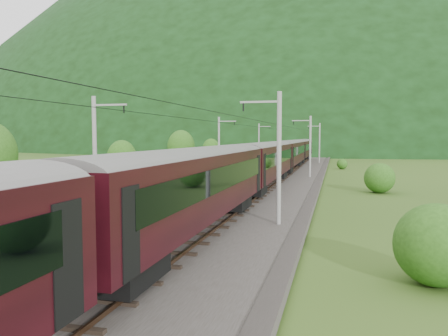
# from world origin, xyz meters

# --- Properties ---
(ground) EXTENTS (600.00, 600.00, 0.00)m
(ground) POSITION_xyz_m (0.00, 0.00, 0.00)
(ground) COLOR #2E4A17
(ground) RESTS_ON ground
(railbed) EXTENTS (14.00, 220.00, 0.30)m
(railbed) POSITION_xyz_m (0.00, 10.00, 0.15)
(railbed) COLOR #38332D
(railbed) RESTS_ON ground
(track_left) EXTENTS (2.40, 220.00, 0.27)m
(track_left) POSITION_xyz_m (-2.40, 10.00, 0.37)
(track_left) COLOR brown
(track_left) RESTS_ON railbed
(track_right) EXTENTS (2.40, 220.00, 0.27)m
(track_right) POSITION_xyz_m (2.40, 10.00, 0.37)
(track_right) COLOR brown
(track_right) RESTS_ON railbed
(catenary_left) EXTENTS (2.54, 192.28, 8.00)m
(catenary_left) POSITION_xyz_m (-6.12, 32.00, 4.50)
(catenary_left) COLOR gray
(catenary_left) RESTS_ON railbed
(catenary_right) EXTENTS (2.54, 192.28, 8.00)m
(catenary_right) POSITION_xyz_m (6.12, 32.00, 4.50)
(catenary_right) COLOR gray
(catenary_right) RESTS_ON railbed
(overhead_wires) EXTENTS (4.83, 198.00, 0.03)m
(overhead_wires) POSITION_xyz_m (0.00, 10.00, 7.10)
(overhead_wires) COLOR black
(overhead_wires) RESTS_ON ground
(mountain_main) EXTENTS (504.00, 360.00, 244.00)m
(mountain_main) POSITION_xyz_m (0.00, 260.00, 0.00)
(mountain_main) COLOR black
(mountain_main) RESTS_ON ground
(mountain_ridge) EXTENTS (336.00, 280.00, 132.00)m
(mountain_ridge) POSITION_xyz_m (-120.00, 300.00, 0.00)
(mountain_ridge) COLOR black
(mountain_ridge) RESTS_ON ground
(train) EXTENTS (3.14, 149.75, 5.47)m
(train) POSITION_xyz_m (2.40, 30.91, 3.70)
(train) COLOR black
(train) RESTS_ON ground
(hazard_post_near) EXTENTS (0.14, 0.14, 1.34)m
(hazard_post_near) POSITION_xyz_m (-0.27, 41.23, 0.97)
(hazard_post_near) COLOR red
(hazard_post_near) RESTS_ON railbed
(hazard_post_far) EXTENTS (0.15, 0.15, 1.39)m
(hazard_post_far) POSITION_xyz_m (0.62, 61.13, 1.00)
(hazard_post_far) COLOR red
(hazard_post_far) RESTS_ON railbed
(signal) EXTENTS (0.24, 0.24, 2.18)m
(signal) POSITION_xyz_m (-4.31, 45.77, 1.58)
(signal) COLOR black
(signal) RESTS_ON railbed
(vegetation_left) EXTENTS (13.49, 139.79, 7.02)m
(vegetation_left) POSITION_xyz_m (-14.57, 13.94, 3.01)
(vegetation_left) COLOR #254D14
(vegetation_left) RESTS_ON ground
(vegetation_right) EXTENTS (5.59, 92.22, 2.81)m
(vegetation_right) POSITION_xyz_m (13.02, 3.10, 1.28)
(vegetation_right) COLOR #254D14
(vegetation_right) RESTS_ON ground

